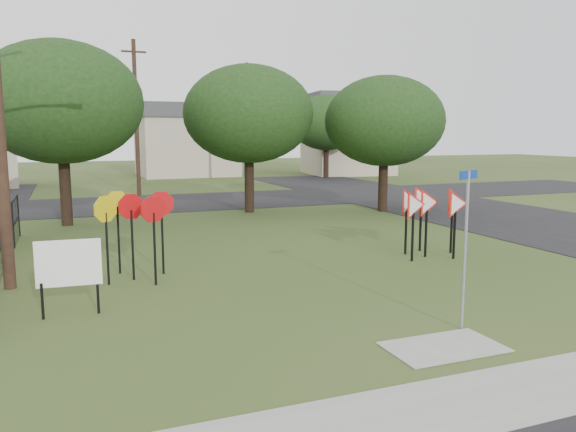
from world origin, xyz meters
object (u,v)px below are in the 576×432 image
object	(u,v)px
yield_sign_cluster	(430,205)
stop_sign_cluster	(134,215)
info_board	(69,266)
street_name_sign	(466,240)

from	to	relation	value
yield_sign_cluster	stop_sign_cluster	bearing A→B (deg)	177.38
stop_sign_cluster	info_board	bearing A→B (deg)	-121.78
yield_sign_cluster	info_board	bearing A→B (deg)	-168.03
street_name_sign	stop_sign_cluster	size ratio (longest dim) A/B	1.36
info_board	stop_sign_cluster	bearing A→B (deg)	58.22
info_board	yield_sign_cluster	bearing A→B (deg)	11.97
street_name_sign	stop_sign_cluster	distance (m)	8.02
yield_sign_cluster	info_board	xyz separation A→B (m)	(-10.09, -2.14, -0.51)
stop_sign_cluster	yield_sign_cluster	distance (m)	8.53
stop_sign_cluster	yield_sign_cluster	size ratio (longest dim) A/B	0.83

